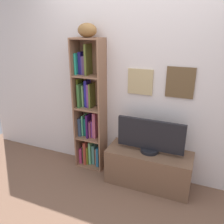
{
  "coord_description": "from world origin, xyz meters",
  "views": [
    {
      "loc": [
        0.81,
        -1.58,
        1.9
      ],
      "look_at": [
        -0.2,
        0.85,
        0.91
      ],
      "focal_mm": 37.25,
      "sensor_mm": 36.0,
      "label": 1
    }
  ],
  "objects_px": {
    "tv_stand": "(148,168)",
    "television": "(150,137)",
    "bookshelf": "(89,113)",
    "football": "(87,30)"
  },
  "relations": [
    {
      "from": "bookshelf",
      "to": "tv_stand",
      "type": "bearing_deg",
      "value": -7.78
    },
    {
      "from": "bookshelf",
      "to": "tv_stand",
      "type": "relative_size",
      "value": 1.71
    },
    {
      "from": "bookshelf",
      "to": "television",
      "type": "distance_m",
      "value": 0.89
    },
    {
      "from": "football",
      "to": "bookshelf",
      "type": "bearing_deg",
      "value": 131.19
    },
    {
      "from": "tv_stand",
      "to": "television",
      "type": "height_order",
      "value": "television"
    },
    {
      "from": "television",
      "to": "tv_stand",
      "type": "bearing_deg",
      "value": -90.0
    },
    {
      "from": "bookshelf",
      "to": "football",
      "type": "height_order",
      "value": "football"
    },
    {
      "from": "bookshelf",
      "to": "television",
      "type": "bearing_deg",
      "value": -7.71
    },
    {
      "from": "tv_stand",
      "to": "television",
      "type": "xyz_separation_m",
      "value": [
        0.0,
        0.0,
        0.43
      ]
    },
    {
      "from": "bookshelf",
      "to": "tv_stand",
      "type": "xyz_separation_m",
      "value": [
        0.88,
        -0.12,
        -0.57
      ]
    }
  ]
}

